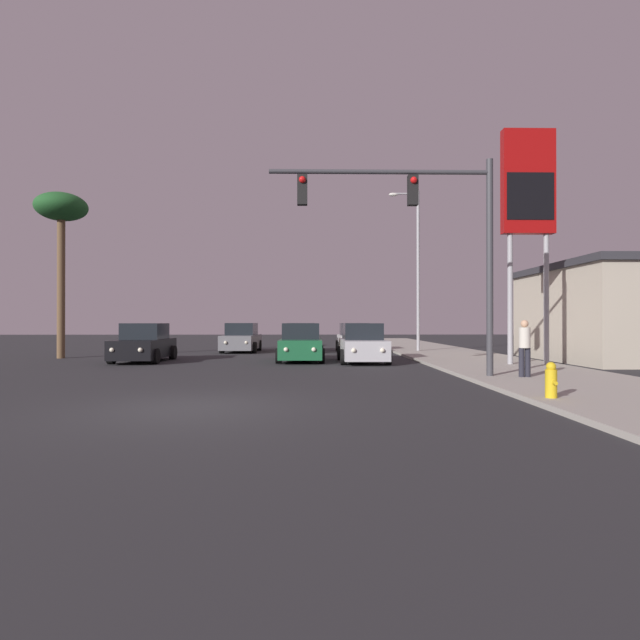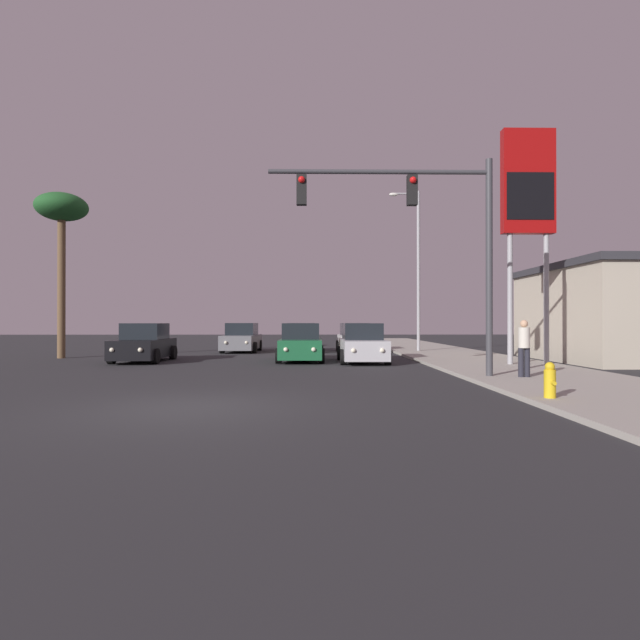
% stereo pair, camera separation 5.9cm
% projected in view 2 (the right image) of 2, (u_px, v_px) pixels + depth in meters
% --- Properties ---
extents(ground_plane, '(120.00, 120.00, 0.00)m').
position_uv_depth(ground_plane, '(190.00, 408.00, 10.01)').
color(ground_plane, '#28282B').
extents(sidewalk_right, '(5.00, 60.00, 0.12)m').
position_uv_depth(sidewalk_right, '(487.00, 363.00, 20.14)').
color(sidewalk_right, '#9E998E').
rests_on(sidewalk_right, ground).
extents(car_silver, '(2.04, 4.31, 1.68)m').
position_uv_depth(car_silver, '(362.00, 345.00, 21.46)').
color(car_silver, '#B7B7BC').
rests_on(car_silver, ground).
extents(car_tan, '(2.04, 4.34, 1.68)m').
position_uv_depth(car_tan, '(301.00, 339.00, 29.17)').
color(car_tan, tan).
rests_on(car_tan, ground).
extents(car_green, '(2.04, 4.31, 1.68)m').
position_uv_depth(car_green, '(301.00, 344.00, 22.15)').
color(car_green, '#195933').
rests_on(car_green, ground).
extents(car_grey, '(2.04, 4.34, 1.68)m').
position_uv_depth(car_grey, '(242.00, 339.00, 29.01)').
color(car_grey, slate).
rests_on(car_grey, ground).
extents(car_black, '(2.04, 4.33, 1.68)m').
position_uv_depth(car_black, '(144.00, 344.00, 21.86)').
color(car_black, black).
rests_on(car_black, ground).
extents(car_white, '(2.04, 4.31, 1.68)m').
position_uv_depth(car_white, '(355.00, 339.00, 28.92)').
color(car_white, silver).
rests_on(car_white, ground).
extents(traffic_light_mast, '(6.71, 0.36, 6.50)m').
position_uv_depth(traffic_light_mast, '(427.00, 223.00, 14.90)').
color(traffic_light_mast, '#38383D').
rests_on(traffic_light_mast, sidewalk_right).
extents(street_lamp, '(1.74, 0.24, 9.00)m').
position_uv_depth(street_lamp, '(416.00, 262.00, 28.04)').
color(street_lamp, '#99999E').
rests_on(street_lamp, sidewalk_right).
extents(gas_station_sign, '(2.00, 0.42, 9.00)m').
position_uv_depth(gas_station_sign, '(528.00, 195.00, 19.10)').
color(gas_station_sign, '#99999E').
rests_on(gas_station_sign, sidewalk_right).
extents(fire_hydrant, '(0.24, 0.34, 0.76)m').
position_uv_depth(fire_hydrant, '(550.00, 381.00, 10.54)').
color(fire_hydrant, gold).
rests_on(fire_hydrant, sidewalk_right).
extents(pedestrian_on_sidewalk, '(0.34, 0.32, 1.67)m').
position_uv_depth(pedestrian_on_sidewalk, '(524.00, 346.00, 14.60)').
color(pedestrian_on_sidewalk, '#23232D').
rests_on(pedestrian_on_sidewalk, sidewalk_right).
extents(palm_tree_near, '(2.40, 2.40, 7.92)m').
position_uv_depth(palm_tree_near, '(62.00, 215.00, 23.90)').
color(palm_tree_near, brown).
rests_on(palm_tree_near, ground).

